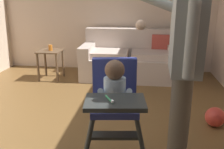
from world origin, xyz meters
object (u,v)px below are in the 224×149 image
adult_standing (183,64)px  sippy_cup (50,48)px  toy_ball (215,117)px  high_chair (115,96)px  side_table (50,58)px  couch (130,59)px

adult_standing → sippy_cup: (-1.89, 2.36, -0.39)m
toy_ball → adult_standing: bearing=-121.6°
high_chair → side_table: bearing=-155.7°
adult_standing → sippy_cup: adult_standing is taller
adult_standing → sippy_cup: 3.05m
sippy_cup → adult_standing: bearing=-51.3°
couch → sippy_cup: size_ratio=17.33×
side_table → couch: bearing=11.7°
high_chair → adult_standing: adult_standing is taller
high_chair → adult_standing: size_ratio=0.58×
high_chair → toy_ball: 1.49m
adult_standing → side_table: 3.09m
adult_standing → sippy_cup: size_ratio=16.97×
high_chair → adult_standing: bearing=80.5°
side_table → adult_standing: bearing=-51.0°
high_chair → sippy_cup: high_chair is taller
adult_standing → high_chair: bearing=-0.1°
side_table → high_chair: bearing=-58.8°
high_chair → sippy_cup: (-1.40, 2.34, -0.11)m
adult_standing → sippy_cup: bearing=-48.8°
adult_standing → side_table: (-1.91, 2.36, -0.58)m
high_chair → adult_standing: (0.50, -0.02, 0.28)m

